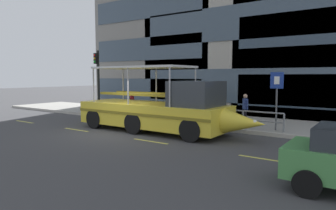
{
  "coord_description": "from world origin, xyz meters",
  "views": [
    {
      "loc": [
        10.19,
        -10.74,
        2.72
      ],
      "look_at": [
        1.6,
        1.55,
        1.3
      ],
      "focal_mm": 32.53,
      "sensor_mm": 36.0,
      "label": 1
    }
  ],
  "objects": [
    {
      "name": "curb_guardrail",
      "position": [
        0.87,
        3.45,
        0.78
      ],
      "size": [
        11.72,
        0.09,
        0.89
      ],
      "color": "gray",
      "rests_on": "sidewalk"
    },
    {
      "name": "pedestrian_near_bow",
      "position": [
        4.37,
        4.73,
        1.15
      ],
      "size": [
        0.36,
        0.33,
        1.6
      ],
      "color": "black",
      "rests_on": "sidewalk"
    },
    {
      "name": "parking_sign",
      "position": [
        6.24,
        3.75,
        2.03
      ],
      "size": [
        0.6,
        0.12,
        2.73
      ],
      "color": "#4C4F54",
      "rests_on": "sidewalk"
    },
    {
      "name": "pedestrian_mid_right",
      "position": [
        -0.18,
        4.57,
        1.2
      ],
      "size": [
        0.33,
        0.41,
        1.69
      ],
      "color": "#1E2338",
      "rests_on": "sidewalk"
    },
    {
      "name": "pedestrian_mid_left",
      "position": [
        1.07,
        4.36,
        1.25
      ],
      "size": [
        0.38,
        0.39,
        1.78
      ],
      "color": "#1E2338",
      "rests_on": "sidewalk"
    },
    {
      "name": "lane_centreline",
      "position": [
        -0.0,
        -0.88,
        0.0
      ],
      "size": [
        25.8,
        0.12,
        0.01
      ],
      "color": "#DBD64C",
      "rests_on": "ground_plane"
    },
    {
      "name": "duck_tour_boat",
      "position": [
        1.51,
        1.12,
        1.07
      ],
      "size": [
        9.72,
        2.6,
        3.21
      ],
      "color": "yellow",
      "rests_on": "ground_plane"
    },
    {
      "name": "traffic_light_pole",
      "position": [
        -5.79,
        3.69,
        2.78
      ],
      "size": [
        0.24,
        0.46,
        4.3
      ],
      "color": "black",
      "rests_on": "sidewalk"
    },
    {
      "name": "curb_edge",
      "position": [
        0.0,
        3.11,
        0.09
      ],
      "size": [
        32.0,
        0.18,
        0.18
      ],
      "primitive_type": "cube",
      "color": "#B2ADA3",
      "rests_on": "ground_plane"
    },
    {
      "name": "leaned_bicycle",
      "position": [
        -4.87,
        3.86,
        0.56
      ],
      "size": [
        1.74,
        0.46,
        0.96
      ],
      "color": "black",
      "rests_on": "sidewalk"
    },
    {
      "name": "ground_plane",
      "position": [
        0.0,
        0.0,
        0.0
      ],
      "size": [
        120.0,
        120.0,
        0.0
      ],
      "primitive_type": "plane",
      "color": "#3D3D3F"
    },
    {
      "name": "sidewalk",
      "position": [
        0.0,
        5.6,
        0.09
      ],
      "size": [
        32.0,
        4.8,
        0.18
      ],
      "primitive_type": "cube",
      "color": "#99968E",
      "rests_on": "ground_plane"
    },
    {
      "name": "pedestrian_near_stern",
      "position": [
        -3.14,
        4.21,
        1.13
      ],
      "size": [
        0.24,
        0.44,
        1.57
      ],
      "color": "#47423D",
      "rests_on": "sidewalk"
    }
  ]
}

